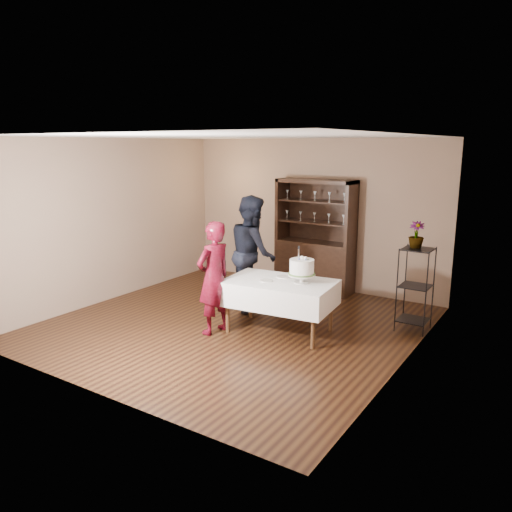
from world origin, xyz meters
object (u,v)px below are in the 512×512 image
object	(u,v)px
plant_etagere	(415,286)
cake	(302,268)
cake_table	(280,293)
potted_plant	(416,235)
china_hutch	(315,254)
woman	(214,278)
man	(253,253)

from	to	relation	value
plant_etagere	cake	size ratio (longest dim) A/B	2.33
cake_table	potted_plant	xyz separation A→B (m)	(1.52, 1.13, 0.80)
china_hutch	plant_etagere	world-z (taller)	china_hutch
plant_etagere	potted_plant	bearing A→B (deg)	145.00
woman	man	bearing A→B (deg)	-163.34
china_hutch	potted_plant	distance (m)	2.38
plant_etagere	potted_plant	size ratio (longest dim) A/B	3.25
woman	cake	xyz separation A→B (m)	(1.06, 0.58, 0.16)
plant_etagere	potted_plant	xyz separation A→B (m)	(-0.05, 0.03, 0.72)
china_hutch	cake_table	distance (m)	2.21
man	china_hutch	bearing A→B (deg)	-57.56
china_hutch	cake	distance (m)	2.24
man	cake	bearing A→B (deg)	-159.61
plant_etagere	cake_table	distance (m)	1.91
china_hutch	cake	bearing A→B (deg)	-68.54
cake	potted_plant	xyz separation A→B (m)	(1.22, 1.05, 0.42)
plant_etagere	potted_plant	distance (m)	0.72
cake_table	cake	distance (m)	0.49
plant_etagere	man	bearing A→B (deg)	-171.11
woman	potted_plant	bearing A→B (deg)	134.98
man	cake	world-z (taller)	man
plant_etagere	cake	distance (m)	1.65
man	cake	xyz separation A→B (m)	(1.21, -0.63, 0.04)
china_hutch	man	world-z (taller)	china_hutch
cake_table	woman	size ratio (longest dim) A/B	1.00
plant_etagere	woman	xyz separation A→B (m)	(-2.32, -1.60, 0.14)
potted_plant	plant_etagere	bearing A→B (deg)	-35.00
potted_plant	cake	bearing A→B (deg)	-139.24
china_hutch	potted_plant	world-z (taller)	china_hutch
man	woman	bearing A→B (deg)	145.18
china_hutch	cake	size ratio (longest dim) A/B	3.89
plant_etagere	cake_table	bearing A→B (deg)	-144.96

